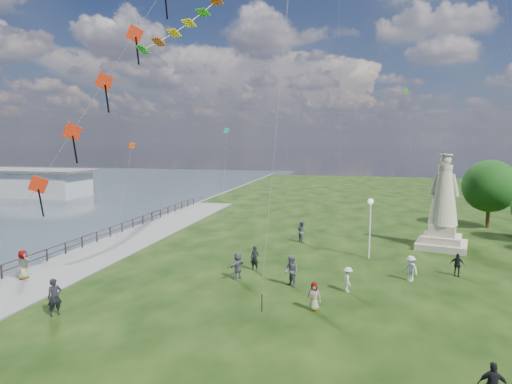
% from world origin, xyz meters
% --- Properties ---
extents(waterfront, '(200.00, 200.00, 1.51)m').
position_xyz_m(waterfront, '(-15.24, 8.99, -0.06)').
color(waterfront, '#2F3E46').
rests_on(waterfront, ground).
extents(pier_pavilion, '(30.00, 8.00, 4.40)m').
position_xyz_m(pier_pavilion, '(-52.00, 42.00, 1.84)').
color(pier_pavilion, '#A0A09B').
rests_on(pier_pavilion, ground).
extents(statue, '(4.53, 4.53, 7.59)m').
position_xyz_m(statue, '(11.82, 19.00, 2.87)').
color(statue, tan).
rests_on(statue, ground).
extents(lamppost, '(0.41, 0.41, 4.46)m').
position_xyz_m(lamppost, '(6.03, 14.44, 3.21)').
color(lamppost, silver).
rests_on(lamppost, ground).
extents(tree_row, '(6.74, 14.19, 6.78)m').
position_xyz_m(tree_row, '(18.57, 26.25, 3.69)').
color(tree_row, '#382314').
rests_on(tree_row, ground).
extents(person_0, '(0.76, 0.81, 1.86)m').
position_xyz_m(person_0, '(-9.39, 0.15, 0.93)').
color(person_0, black).
rests_on(person_0, ground).
extents(person_1, '(1.05, 1.05, 1.89)m').
position_xyz_m(person_1, '(1.39, 7.00, 0.94)').
color(person_1, '#595960').
rests_on(person_1, ground).
extents(person_2, '(0.68, 1.02, 1.44)m').
position_xyz_m(person_2, '(4.69, 6.94, 0.72)').
color(person_2, silver).
rests_on(person_2, ground).
extents(person_4, '(0.76, 0.50, 1.49)m').
position_xyz_m(person_4, '(3.06, 3.74, 0.75)').
color(person_4, '#595960').
rests_on(person_4, ground).
extents(person_6, '(0.67, 0.50, 1.66)m').
position_xyz_m(person_6, '(-1.49, 9.69, 0.83)').
color(person_6, black).
rests_on(person_6, ground).
extents(person_7, '(0.99, 1.04, 1.84)m').
position_xyz_m(person_7, '(0.55, 18.43, 0.92)').
color(person_7, '#595960').
rests_on(person_7, ground).
extents(person_8, '(1.08, 1.13, 1.60)m').
position_xyz_m(person_8, '(8.40, 9.75, 0.80)').
color(person_8, silver).
rests_on(person_8, ground).
extents(person_9, '(0.96, 0.65, 1.49)m').
position_xyz_m(person_9, '(11.42, 11.50, 0.74)').
color(person_9, black).
rests_on(person_9, ground).
extents(person_10, '(0.65, 0.95, 1.82)m').
position_xyz_m(person_10, '(-15.00, 4.34, 0.91)').
color(person_10, '#595960').
rests_on(person_10, ground).
extents(person_11, '(1.19, 1.73, 1.72)m').
position_xyz_m(person_11, '(-2.10, 7.63, 0.86)').
color(person_11, '#595960').
rests_on(person_11, ground).
extents(red_kite_train, '(8.97, 9.35, 20.65)m').
position_xyz_m(red_kite_train, '(-8.16, 4.61, 12.82)').
color(red_kite_train, black).
rests_on(red_kite_train, ground).
extents(small_kites, '(32.17, 19.74, 28.63)m').
position_xyz_m(small_kites, '(1.75, 24.36, 14.40)').
color(small_kites, teal).
rests_on(small_kites, ground).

